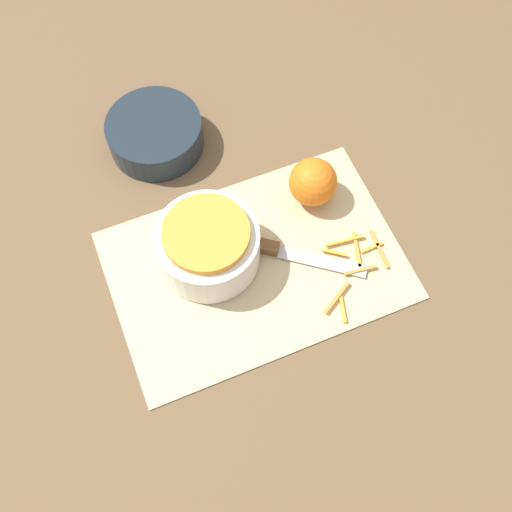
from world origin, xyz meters
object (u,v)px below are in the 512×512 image
at_px(knife, 263,247).
at_px(orange_left, 313,182).
at_px(bowl_dark, 155,134).
at_px(bowl_speckled, 208,245).

height_order(knife, orange_left, orange_left).
bearing_deg(bowl_dark, bowl_speckled, -88.27).
relative_size(bowl_dark, knife, 0.77).
bearing_deg(bowl_speckled, knife, -11.90).
bearing_deg(bowl_speckled, bowl_dark, 91.73).
xyz_separation_m(bowl_dark, orange_left, (0.21, -0.20, 0.02)).
xyz_separation_m(knife, orange_left, (0.11, 0.06, 0.03)).
bearing_deg(knife, bowl_dark, 146.03).
distance_m(knife, orange_left, 0.13).
xyz_separation_m(bowl_speckled, orange_left, (0.20, 0.04, -0.00)).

